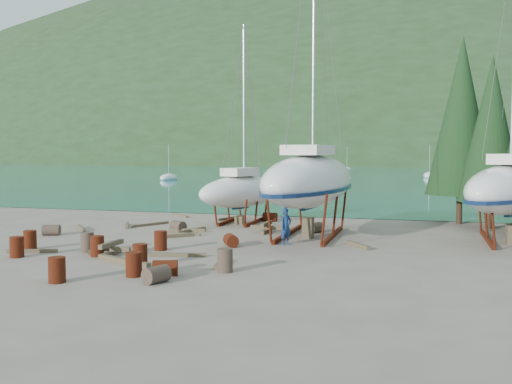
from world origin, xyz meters
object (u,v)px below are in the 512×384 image
(large_sailboat_far, at_px, (512,188))
(small_sailboat_shore, at_px, (242,191))
(worker, at_px, (286,226))
(large_sailboat_near, at_px, (310,180))

(large_sailboat_far, xyz_separation_m, small_sailboat_shore, (-15.06, 3.51, -0.65))
(small_sailboat_shore, relative_size, worker, 6.99)
(large_sailboat_far, bearing_deg, small_sailboat_shore, -169.50)
(large_sailboat_near, relative_size, worker, 10.47)
(large_sailboat_near, bearing_deg, small_sailboat_shore, 145.18)
(worker, bearing_deg, small_sailboat_shore, 65.23)
(large_sailboat_far, distance_m, small_sailboat_shore, 15.48)
(large_sailboat_near, relative_size, small_sailboat_shore, 1.50)
(large_sailboat_far, distance_m, worker, 11.34)
(large_sailboat_near, bearing_deg, large_sailboat_far, 11.56)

